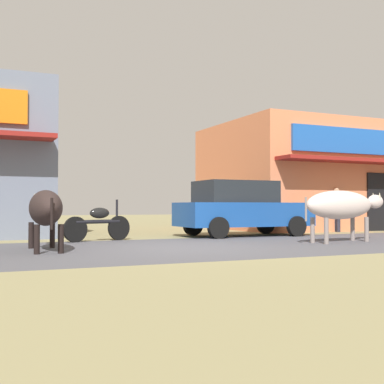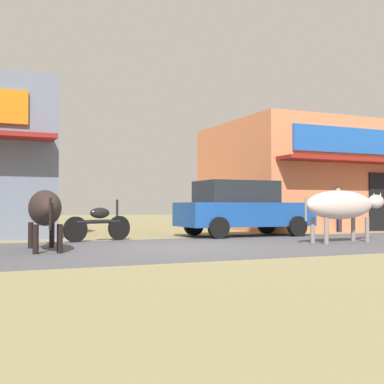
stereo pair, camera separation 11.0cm
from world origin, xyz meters
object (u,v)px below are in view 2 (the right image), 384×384
object	(u,v)px
parked_hatchback_car	(242,208)
cow_far_dark	(342,205)
pedestrian_by_shop	(338,206)
cow_near_brown	(44,208)
parked_motorcycle	(99,223)

from	to	relation	value
parked_hatchback_car	cow_far_dark	world-z (taller)	parked_hatchback_car
cow_far_dark	parked_hatchback_car	bearing A→B (deg)	106.43
parked_hatchback_car	cow_far_dark	size ratio (longest dim) A/B	1.39
cow_far_dark	pedestrian_by_shop	size ratio (longest dim) A/B	1.87
parked_hatchback_car	cow_near_brown	distance (m)	6.70
cow_near_brown	pedestrian_by_shop	xyz separation A→B (m)	(10.34, 3.52, 0.04)
cow_far_dark	pedestrian_by_shop	xyz separation A→B (m)	(3.25, 4.08, -0.02)
parked_hatchback_car	pedestrian_by_shop	distance (m)	4.30
parked_hatchback_car	pedestrian_by_shop	world-z (taller)	parked_hatchback_car
cow_far_dark	parked_motorcycle	bearing A→B (deg)	152.27
cow_near_brown	pedestrian_by_shop	size ratio (longest dim) A/B	1.80
parked_hatchback_car	pedestrian_by_shop	xyz separation A→B (m)	(4.23, 0.77, 0.05)
parked_motorcycle	cow_far_dark	size ratio (longest dim) A/B	0.64
cow_far_dark	cow_near_brown	bearing A→B (deg)	175.47
parked_hatchback_car	cow_far_dark	xyz separation A→B (m)	(0.98, -3.31, 0.07)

